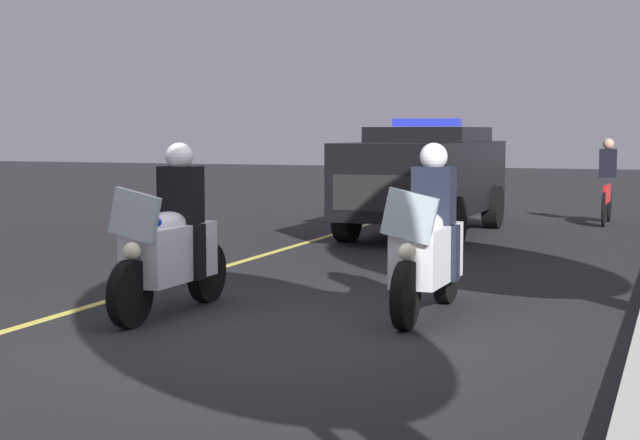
{
  "coord_description": "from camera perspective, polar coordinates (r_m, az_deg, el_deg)",
  "views": [
    {
      "loc": [
        7.99,
        3.59,
        1.84
      ],
      "look_at": [
        -1.55,
        0.0,
        0.9
      ],
      "focal_mm": 54.53,
      "sensor_mm": 36.0,
      "label": 1
    }
  ],
  "objects": [
    {
      "name": "lane_stripe_center",
      "position": [
        10.05,
        -15.18,
        -5.44
      ],
      "size": [
        48.0,
        0.12,
        0.01
      ],
      "primitive_type": "cube",
      "color": "#E0D14C",
      "rests_on": "ground"
    },
    {
      "name": "police_suv",
      "position": [
        17.28,
        6.19,
        2.68
      ],
      "size": [
        4.94,
        2.15,
        2.05
      ],
      "color": "black",
      "rests_on": "ground"
    },
    {
      "name": "police_motorcycle_lead_right",
      "position": [
        9.71,
        6.36,
        -1.51
      ],
      "size": [
        2.14,
        0.57,
        1.72
      ],
      "color": "black",
      "rests_on": "ground"
    },
    {
      "name": "cyclist_background",
      "position": [
        19.92,
        16.51,
        2.19
      ],
      "size": [
        1.76,
        0.32,
        1.69
      ],
      "color": "black",
      "rests_on": "ground"
    },
    {
      "name": "ground_plane",
      "position": [
        8.95,
        -3.51,
        -6.6
      ],
      "size": [
        80.0,
        80.0,
        0.0
      ],
      "primitive_type": "plane",
      "color": "black"
    },
    {
      "name": "police_motorcycle_lead_left",
      "position": [
        9.85,
        -8.71,
        -1.44
      ],
      "size": [
        2.14,
        0.57,
        1.72
      ],
      "color": "black",
      "rests_on": "ground"
    }
  ]
}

